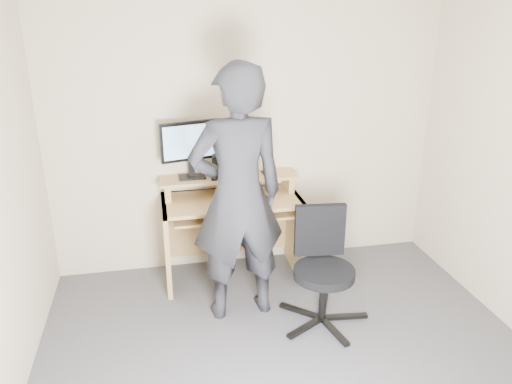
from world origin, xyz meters
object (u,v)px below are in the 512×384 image
object	(u,v)px
person	(238,196)
desk	(231,217)
monitor	(191,145)
office_chair	(322,263)

from	to	relation	value
person	desk	bearing A→B (deg)	-100.05
desk	monitor	distance (m)	0.74
desk	person	bearing A→B (deg)	-93.86
office_chair	person	bearing A→B (deg)	165.81
monitor	person	bearing A→B (deg)	-82.71
office_chair	person	xyz separation A→B (m)	(-0.61, 0.23, 0.51)
desk	office_chair	world-z (taller)	desk
monitor	person	xyz separation A→B (m)	(0.28, -0.72, -0.22)
office_chair	person	distance (m)	0.82
desk	person	distance (m)	0.78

